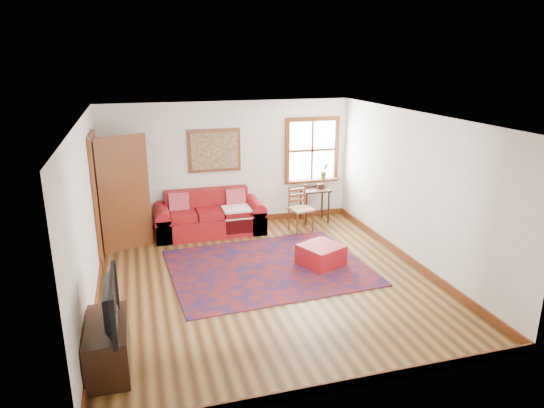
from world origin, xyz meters
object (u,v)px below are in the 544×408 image
object	(u,v)px
red_leather_sofa	(209,219)
side_table	(315,195)
ladder_back_chair	(300,207)
media_cabinet	(108,346)
red_ottoman	(321,255)

from	to	relation	value
red_leather_sofa	side_table	size ratio (longest dim) A/B	2.98
ladder_back_chair	media_cabinet	bearing A→B (deg)	-133.78
side_table	media_cabinet	xyz separation A→B (m)	(-3.98, -4.06, -0.31)
red_leather_sofa	media_cabinet	xyz separation A→B (m)	(-1.76, -4.00, -0.00)
side_table	media_cabinet	world-z (taller)	side_table
media_cabinet	side_table	bearing A→B (deg)	45.61
ladder_back_chair	media_cabinet	size ratio (longest dim) A/B	0.90
side_table	media_cabinet	size ratio (longest dim) A/B	0.71
red_ottoman	ladder_back_chair	distance (m)	1.77
red_leather_sofa	media_cabinet	distance (m)	4.37
red_leather_sofa	ladder_back_chair	world-z (taller)	ladder_back_chair
red_ottoman	ladder_back_chair	bearing A→B (deg)	58.43
ladder_back_chair	media_cabinet	distance (m)	5.08
red_ottoman	side_table	distance (m)	2.28
red_leather_sofa	red_ottoman	size ratio (longest dim) A/B	3.42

